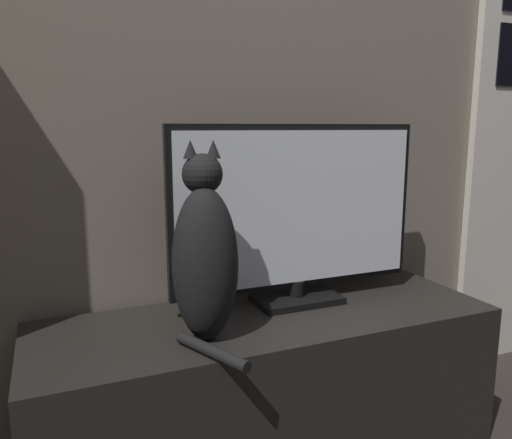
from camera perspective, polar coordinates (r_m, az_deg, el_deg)
The scene contains 4 objects.
wall_back at distance 1.62m, azimuth -2.48°, elevation 22.82°, with size 4.80×0.05×2.60m.
tv_stand at distance 1.53m, azimuth 1.46°, elevation -18.41°, with size 1.31×0.43×0.43m.
tv at distance 1.48m, azimuth 4.77°, elevation 0.72°, with size 0.78×0.15×0.53m.
cat at distance 1.23m, azimuth -5.86°, elevation -4.31°, with size 0.19×0.30×0.50m.
Camera 1 is at (-0.55, -0.26, 0.96)m, focal length 35.00 mm.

